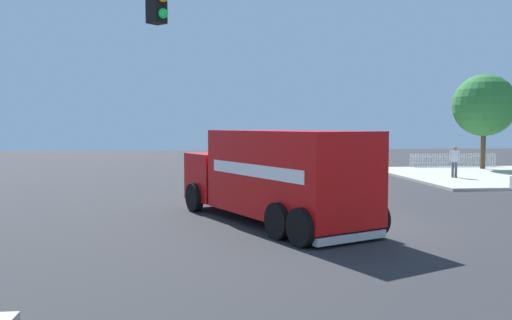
# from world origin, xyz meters

# --- Properties ---
(ground_plane) EXTENTS (100.00, 100.00, 0.00)m
(ground_plane) POSITION_xyz_m (0.00, 0.00, 0.00)
(ground_plane) COLOR #2B2B2D
(sidewalk_corner_near) EXTENTS (12.60, 12.60, 0.14)m
(sidewalk_corner_near) POSITION_xyz_m (-13.60, -13.60, 0.07)
(sidewalk_corner_near) COLOR #B2ADA0
(sidewalk_corner_near) RESTS_ON ground
(delivery_truck) EXTENTS (5.66, 8.33, 2.91)m
(delivery_truck) POSITION_xyz_m (2.08, -0.47, 1.51)
(delivery_truck) COLOR red
(delivery_truck) RESTS_ON ground
(traffic_light_primary) EXTENTS (3.04, 3.19, 6.36)m
(traffic_light_primary) POSITION_xyz_m (7.02, 7.09, 4.31)
(traffic_light_primary) COLOR #38383D
(traffic_light_primary) RESTS_ON sidewalk_corner_far
(pedestrian_near_corner) EXTENTS (0.48, 0.35, 1.75)m
(pedestrian_near_corner) POSITION_xyz_m (-9.91, -12.29, 1.15)
(pedestrian_near_corner) COLOR #4C4C51
(pedestrian_near_corner) RESTS_ON sidewalk_corner_near
(picket_fence_run) EXTENTS (6.40, 0.05, 0.95)m
(picket_fence_run) POSITION_xyz_m (-13.60, -19.66, 0.62)
(picket_fence_run) COLOR silver
(picket_fence_run) RESTS_ON sidewalk_corner_near
(shade_tree_near) EXTENTS (4.15, 4.15, 6.35)m
(shade_tree_near) POSITION_xyz_m (-14.73, -17.77, 4.41)
(shade_tree_near) COLOR brown
(shade_tree_near) RESTS_ON sidewalk_corner_near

